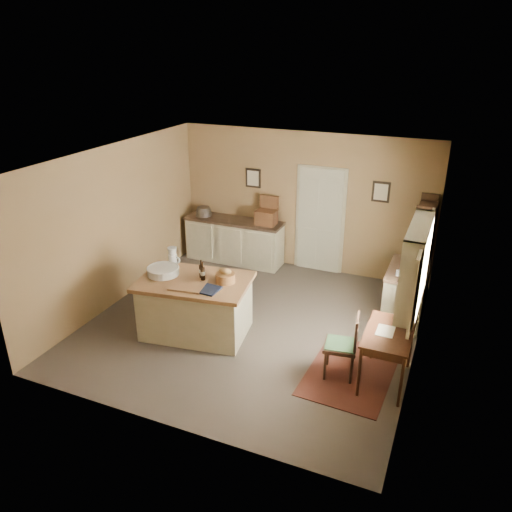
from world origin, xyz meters
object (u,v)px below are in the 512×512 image
at_px(work_island, 195,305).
at_px(shelving_unit, 424,251).
at_px(writing_desk, 388,338).
at_px(right_cabinet, 405,294).
at_px(sideboard, 235,239).
at_px(desk_chair, 340,346).

xyz_separation_m(work_island, shelving_unit, (3.07, 2.55, 0.42)).
relative_size(writing_desk, right_cabinet, 0.89).
xyz_separation_m(writing_desk, right_cabinet, (-0.00, 1.79, -0.22)).
distance_m(sideboard, shelving_unit, 3.72).
bearing_deg(sideboard, right_cabinet, -16.54).
bearing_deg(shelving_unit, writing_desk, -93.22).
relative_size(sideboard, desk_chair, 2.20).
bearing_deg(right_cabinet, writing_desk, -89.99).
bearing_deg(work_island, right_cabinet, 21.73).
bearing_deg(shelving_unit, desk_chair, -105.22).
bearing_deg(right_cabinet, desk_chair, -107.55).
distance_m(work_island, sideboard, 2.81).
height_order(sideboard, writing_desk, sideboard).
relative_size(sideboard, shelving_unit, 1.12).
height_order(work_island, writing_desk, work_island).
distance_m(writing_desk, right_cabinet, 1.80).
height_order(work_island, desk_chair, work_island).
height_order(work_island, sideboard, work_island).
height_order(desk_chair, shelving_unit, shelving_unit).
distance_m(work_island, shelving_unit, 4.01).
bearing_deg(work_island, sideboard, 94.33).
bearing_deg(sideboard, work_island, -77.29).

